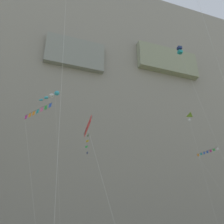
{
  "coord_description": "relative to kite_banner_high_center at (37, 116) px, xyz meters",
  "views": [
    {
      "loc": [
        -6.59,
        -3.16,
        2.02
      ],
      "look_at": [
        1.43,
        20.31,
        14.61
      ],
      "focal_mm": 39.9,
      "sensor_mm": 36.0,
      "label": 1
    }
  ],
  "objects": [
    {
      "name": "kite_diamond_mid_right",
      "position": [
        3.19,
        -11.35,
        -5.61
      ],
      "size": [
        2.49,
        2.31,
        9.43
      ],
      "color": "red",
      "rests_on": "ground"
    },
    {
      "name": "kite_windsock_mid_left",
      "position": [
        1.98,
        12.43,
        10.03
      ],
      "size": [
        5.54,
        4.79,
        24.58
      ],
      "color": "#38B2D1",
      "rests_on": "ground"
    },
    {
      "name": "kite_box_low_center",
      "position": [
        20.17,
        0.05,
        14.8
      ],
      "size": [
        1.34,
        6.3,
        29.56
      ],
      "color": "navy",
      "rests_on": "ground"
    },
    {
      "name": "cliff_face",
      "position": [
        6.43,
        34.4,
        20.95
      ],
      "size": [
        180.0,
        30.56,
        69.71
      ],
      "color": "gray",
      "rests_on": "ground"
    },
    {
      "name": "kite_delta_high_left",
      "position": [
        25.2,
        7.5,
        6.37
      ],
      "size": [
        2.96,
        7.08,
        20.89
      ],
      "color": "#8CCC33",
      "rests_on": "ground"
    },
    {
      "name": "kite_banner_high_center",
      "position": [
        0.0,
        0.0,
        0.0
      ],
      "size": [
        3.3,
        4.41,
        14.78
      ],
      "color": "black",
      "rests_on": "ground"
    },
    {
      "name": "kite_banner_low_left",
      "position": [
        29.9,
        8.98,
        0.94
      ],
      "size": [
        2.39,
        7.75,
        15.99
      ],
      "color": "black",
      "rests_on": "ground"
    }
  ]
}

